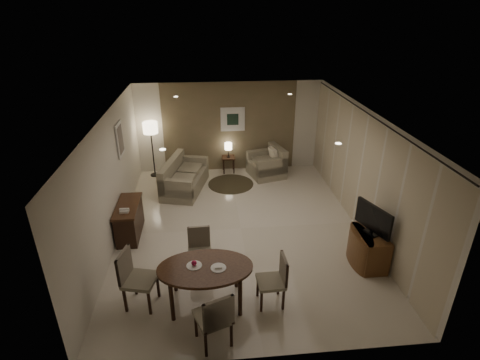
{
  "coord_description": "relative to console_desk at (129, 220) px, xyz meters",
  "views": [
    {
      "loc": [
        -0.73,
        -7.31,
        4.74
      ],
      "look_at": [
        0.0,
        0.2,
        1.15
      ],
      "focal_mm": 28.0,
      "sensor_mm": 36.0,
      "label": 1
    }
  ],
  "objects": [
    {
      "name": "room_shell",
      "position": [
        2.49,
        0.4,
        0.98
      ],
      "size": [
        5.5,
        7.0,
        2.7
      ],
      "color": "beige",
      "rests_on": "ground"
    },
    {
      "name": "taupe_accent",
      "position": [
        2.49,
        3.48,
        0.98
      ],
      "size": [
        3.96,
        0.03,
        2.7
      ],
      "primitive_type": "cube",
      "color": "#79664B",
      "rests_on": "wall_back"
    },
    {
      "name": "curtain_wall",
      "position": [
        5.17,
        0.0,
        0.95
      ],
      "size": [
        0.08,
        6.7,
        2.58
      ],
      "primitive_type": null,
      "color": "beige",
      "rests_on": "wall_right"
    },
    {
      "name": "curtain_rod",
      "position": [
        5.17,
        0.0,
        2.27
      ],
      "size": [
        0.03,
        6.8,
        0.03
      ],
      "primitive_type": "cylinder",
      "rotation": [
        1.57,
        0.0,
        0.0
      ],
      "color": "black",
      "rests_on": "wall_right"
    },
    {
      "name": "art_back_frame",
      "position": [
        2.59,
        3.46,
        1.23
      ],
      "size": [
        0.72,
        0.03,
        0.72
      ],
      "primitive_type": "cube",
      "color": "silver",
      "rests_on": "wall_back"
    },
    {
      "name": "art_back_canvas",
      "position": [
        2.59,
        3.44,
        1.23
      ],
      "size": [
        0.34,
        0.01,
        0.34
      ],
      "primitive_type": "cube",
      "color": "#192D21",
      "rests_on": "wall_back"
    },
    {
      "name": "art_left_frame",
      "position": [
        -0.23,
        1.2,
        1.48
      ],
      "size": [
        0.03,
        0.6,
        0.8
      ],
      "primitive_type": "cube",
      "color": "silver",
      "rests_on": "wall_left"
    },
    {
      "name": "art_left_canvas",
      "position": [
        -0.21,
        1.2,
        1.48
      ],
      "size": [
        0.01,
        0.46,
        0.64
      ],
      "primitive_type": "cube",
      "color": "gray",
      "rests_on": "wall_left"
    },
    {
      "name": "downlight_nl",
      "position": [
        1.09,
        -1.8,
        2.31
      ],
      "size": [
        0.1,
        0.1,
        0.01
      ],
      "primitive_type": "cylinder",
      "color": "white",
      "rests_on": "ceiling"
    },
    {
      "name": "downlight_nr",
      "position": [
        3.89,
        -1.8,
        2.31
      ],
      "size": [
        0.1,
        0.1,
        0.01
      ],
      "primitive_type": "cylinder",
      "color": "white",
      "rests_on": "ceiling"
    },
    {
      "name": "downlight_fl",
      "position": [
        1.09,
        1.8,
        2.31
      ],
      "size": [
        0.1,
        0.1,
        0.01
      ],
      "primitive_type": "cylinder",
      "color": "white",
      "rests_on": "ceiling"
    },
    {
      "name": "downlight_fr",
      "position": [
        3.89,
        1.8,
        2.31
      ],
      "size": [
        0.1,
        0.1,
        0.01
      ],
      "primitive_type": "cylinder",
      "color": "white",
      "rests_on": "ceiling"
    },
    {
      "name": "console_desk",
      "position": [
        0.0,
        0.0,
        0.0
      ],
      "size": [
        0.48,
        1.2,
        0.75
      ],
      "primitive_type": null,
      "color": "#4F3119",
      "rests_on": "floor"
    },
    {
      "name": "telephone",
      "position": [
        0.0,
        -0.3,
        0.43
      ],
      "size": [
        0.2,
        0.14,
        0.09
      ],
      "primitive_type": null,
      "color": "white",
      "rests_on": "console_desk"
    },
    {
      "name": "tv_cabinet",
      "position": [
        4.89,
        -1.5,
        -0.03
      ],
      "size": [
        0.48,
        0.9,
        0.7
      ],
      "primitive_type": null,
      "color": "brown",
      "rests_on": "floor"
    },
    {
      "name": "flat_tv",
      "position": [
        4.87,
        -1.5,
        0.65
      ],
      "size": [
        0.36,
        0.85,
        0.6
      ],
      "primitive_type": null,
      "rotation": [
        0.0,
        0.0,
        0.35
      ],
      "color": "black",
      "rests_on": "tv_cabinet"
    },
    {
      "name": "dining_table",
      "position": [
        1.66,
        -2.28,
        0.0
      ],
      "size": [
        1.61,
        1.01,
        0.75
      ],
      "primitive_type": null,
      "color": "#4F3119",
      "rests_on": "floor"
    },
    {
      "name": "chair_near",
      "position": [
        1.76,
        -3.13,
        0.14
      ],
      "size": [
        0.64,
        0.64,
        1.03
      ],
      "primitive_type": null,
      "rotation": [
        0.0,
        0.0,
        3.51
      ],
      "color": "gray",
      "rests_on": "floor"
    },
    {
      "name": "chair_far",
      "position": [
        1.56,
        -1.48,
        0.08
      ],
      "size": [
        0.46,
        0.46,
        0.91
      ],
      "primitive_type": null,
      "rotation": [
        0.0,
        0.0,
        0.04
      ],
      "color": "gray",
      "rests_on": "floor"
    },
    {
      "name": "chair_left",
      "position": [
        0.56,
        -2.21,
        0.15
      ],
      "size": [
        0.62,
        0.62,
        1.06
      ],
      "primitive_type": null,
      "rotation": [
        0.0,
        0.0,
        1.33
      ],
      "color": "gray",
      "rests_on": "floor"
    },
    {
      "name": "chair_right",
      "position": [
        2.76,
        -2.4,
        0.09
      ],
      "size": [
        0.47,
        0.47,
        0.94
      ],
      "primitive_type": null,
      "rotation": [
        0.0,
        0.0,
        -1.54
      ],
      "color": "gray",
      "rests_on": "floor"
    },
    {
      "name": "plate_a",
      "position": [
        1.48,
        -2.23,
        0.39
      ],
      "size": [
        0.26,
        0.26,
        0.02
      ],
      "primitive_type": "cylinder",
      "color": "white",
      "rests_on": "dining_table"
    },
    {
      "name": "plate_b",
      "position": [
        1.88,
        -2.33,
        0.39
      ],
      "size": [
        0.26,
        0.26,
        0.02
      ],
      "primitive_type": "cylinder",
      "color": "white",
      "rests_on": "dining_table"
    },
    {
      "name": "fruit_apple",
      "position": [
        1.48,
        -2.23,
        0.44
      ],
      "size": [
        0.09,
        0.09,
        0.09
      ],
      "primitive_type": "sphere",
      "color": "#AE133E",
      "rests_on": "plate_a"
    },
    {
      "name": "napkin",
      "position": [
        1.88,
        -2.33,
        0.41
      ],
      "size": [
        0.12,
        0.08,
        0.03
      ],
      "primitive_type": "cube",
      "color": "white",
      "rests_on": "plate_b"
    },
    {
      "name": "round_rug",
      "position": [
        2.43,
        2.36,
        -0.37
      ],
      "size": [
        1.3,
        1.3,
        0.01
      ],
      "primitive_type": "cylinder",
      "color": "#3C3222",
      "rests_on": "floor"
    },
    {
      "name": "sofa",
      "position": [
        1.15,
        2.16,
        0.05
      ],
      "size": [
        1.99,
        1.33,
        0.85
      ],
      "primitive_type": null,
      "rotation": [
        0.0,
        0.0,
        1.32
      ],
      "color": "gray",
      "rests_on": "floor"
    },
    {
      "name": "armchair",
      "position": [
        3.54,
        2.86,
        0.06
      ],
      "size": [
        1.15,
        1.19,
        0.88
      ],
      "primitive_type": null,
      "rotation": [
        0.0,
        0.0,
        -1.31
      ],
      "color": "gray",
      "rests_on": "floor"
    },
    {
      "name": "side_table",
      "position": [
        2.43,
        3.25,
        -0.13
      ],
      "size": [
        0.38,
        0.38,
        0.49
      ],
      "primitive_type": null,
      "color": "black",
      "rests_on": "floor"
    },
    {
      "name": "table_lamp",
      "position": [
        2.43,
        3.25,
        0.36
      ],
      "size": [
        0.22,
        0.22,
        0.5
      ],
      "primitive_type": null,
      "color": "#FFEAC1",
      "rests_on": "side_table"
    },
    {
      "name": "floor_lamp",
      "position": [
        0.2,
        3.19,
        0.45
      ],
      "size": [
        0.42,
        0.42,
        1.66
      ],
      "primitive_type": null,
      "color": "#FFE5B7",
      "rests_on": "floor"
    }
  ]
}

